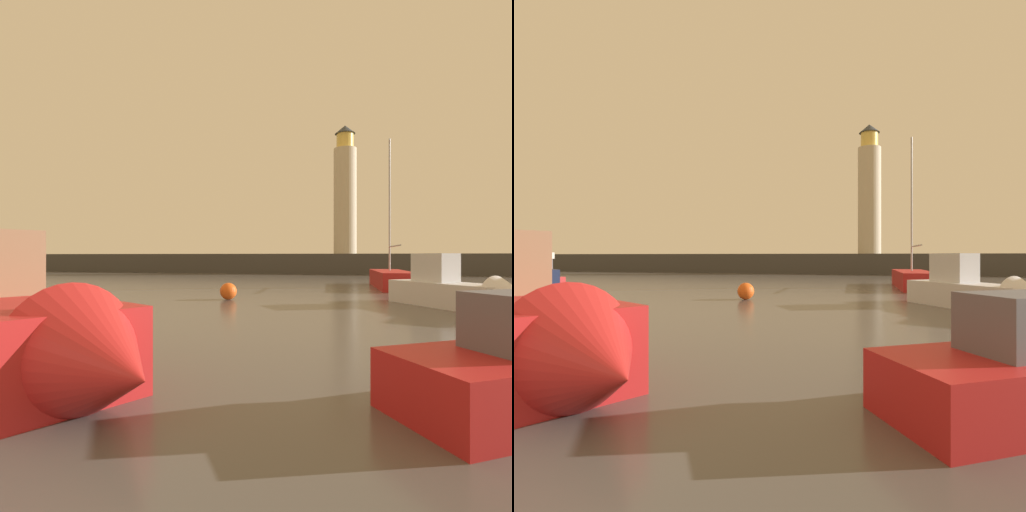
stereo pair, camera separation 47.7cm
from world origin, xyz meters
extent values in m
plane|color=#4C4742|center=(0.00, 23.29, 0.00)|extent=(220.00, 220.00, 0.00)
cube|color=#423F3D|center=(0.00, 46.59, 1.14)|extent=(96.55, 5.80, 2.28)
cylinder|color=beige|center=(3.19, 46.59, 8.33)|extent=(2.58, 2.58, 12.11)
cylinder|color=#F2CC59|center=(3.19, 46.59, 15.23)|extent=(1.94, 1.94, 1.70)
cone|color=#33383D|center=(3.19, 46.59, 16.57)|extent=(2.33, 2.33, 0.97)
cube|color=silver|center=(7.75, 16.14, 0.48)|extent=(4.15, 4.94, 0.95)
cube|color=silver|center=(7.41, 16.62, 1.53)|extent=(1.77, 1.93, 1.15)
cube|color=#B21E1E|center=(-15.59, 18.22, 0.40)|extent=(5.08, 2.90, 0.80)
cube|color=#595960|center=(-14.84, 18.01, 1.32)|extent=(1.90, 1.48, 1.04)
cube|color=silver|center=(-14.84, 18.01, 2.03)|extent=(2.09, 1.63, 0.37)
cube|color=#B21E1E|center=(-1.82, 4.73, 0.64)|extent=(6.43, 4.77, 1.28)
cone|color=#B21E1E|center=(1.34, 2.96, 0.70)|extent=(2.46, 2.51, 1.89)
cube|color=#B21E1E|center=(6.50, 25.84, 0.53)|extent=(2.42, 7.55, 1.06)
cylinder|color=#B7B7BC|center=(6.45, 26.59, 5.37)|extent=(0.12, 0.12, 8.62)
cylinder|color=#B7B7BC|center=(6.57, 24.54, 2.61)|extent=(0.33, 4.09, 0.09)
sphere|color=#EA5919|center=(-1.41, 16.55, 0.39)|extent=(0.78, 0.78, 0.78)
camera|label=1|loc=(4.19, -1.25, 1.99)|focal=28.54mm
camera|label=2|loc=(4.66, -1.13, 1.99)|focal=28.54mm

